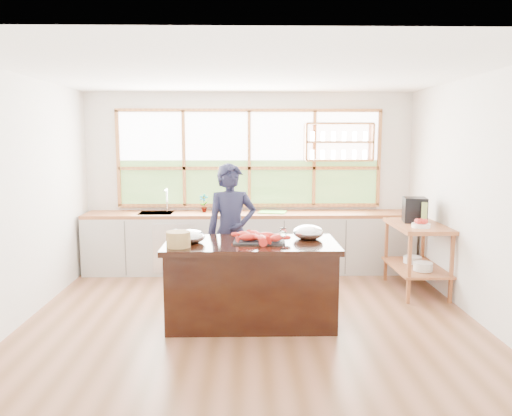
{
  "coord_description": "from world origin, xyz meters",
  "views": [
    {
      "loc": [
        -0.06,
        -5.46,
        2.01
      ],
      "look_at": [
        0.06,
        0.15,
        1.22
      ],
      "focal_mm": 35.0,
      "sensor_mm": 36.0,
      "label": 1
    }
  ],
  "objects_px": {
    "island": "(251,282)",
    "cook": "(231,233)",
    "espresso_machine": "(415,210)",
    "wicker_basket": "(178,239)"
  },
  "relations": [
    {
      "from": "island",
      "to": "cook",
      "type": "height_order",
      "value": "cook"
    },
    {
      "from": "espresso_machine",
      "to": "wicker_basket",
      "type": "xyz_separation_m",
      "value": [
        -2.94,
        -1.47,
        -0.08
      ]
    },
    {
      "from": "island",
      "to": "cook",
      "type": "xyz_separation_m",
      "value": [
        -0.23,
        0.78,
        0.4
      ]
    },
    {
      "from": "island",
      "to": "wicker_basket",
      "type": "height_order",
      "value": "wicker_basket"
    },
    {
      "from": "cook",
      "to": "wicker_basket",
      "type": "bearing_deg",
      "value": -128.83
    },
    {
      "from": "espresso_machine",
      "to": "wicker_basket",
      "type": "distance_m",
      "value": 3.29
    },
    {
      "from": "cook",
      "to": "espresso_machine",
      "type": "distance_m",
      "value": 2.48
    },
    {
      "from": "cook",
      "to": "espresso_machine",
      "type": "xyz_separation_m",
      "value": [
        2.42,
        0.47,
        0.21
      ]
    },
    {
      "from": "island",
      "to": "wicker_basket",
      "type": "bearing_deg",
      "value": -163.57
    },
    {
      "from": "island",
      "to": "espresso_machine",
      "type": "height_order",
      "value": "espresso_machine"
    }
  ]
}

